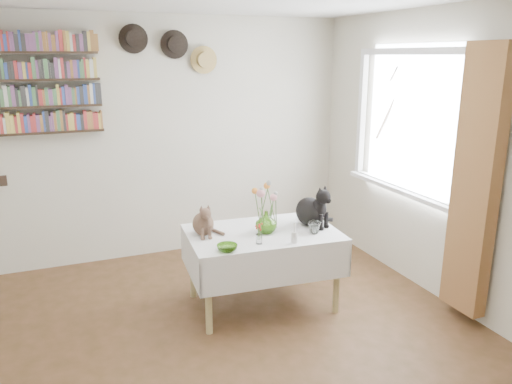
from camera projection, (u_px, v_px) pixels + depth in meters
name	position (u px, v px, depth m)	size (l,w,h in m)	color
room	(237.00, 192.00, 3.20)	(4.08, 4.58, 2.58)	brown
window	(407.00, 134.00, 4.59)	(0.12, 1.52, 1.32)	white
curtain	(476.00, 183.00, 3.81)	(0.12, 0.38, 2.10)	brown
dining_table	(262.00, 250.00, 4.22)	(1.31, 0.89, 0.67)	white
tabby_cat	(203.00, 218.00, 4.07)	(0.19, 0.24, 0.28)	brown
black_cat	(310.00, 204.00, 4.30)	(0.25, 0.32, 0.38)	black
flower_vase	(266.00, 222.00, 4.13)	(0.18, 0.18, 0.19)	#80BE42
green_bowl	(227.00, 248.00, 3.76)	(0.16, 0.16, 0.05)	#80BE42
drinking_glass	(314.00, 227.00, 4.13)	(0.11, 0.11, 0.10)	white
candlestick	(294.00, 236.00, 3.91)	(0.05, 0.05, 0.17)	white
berry_jar	(259.00, 233.00, 3.89)	(0.05, 0.05, 0.19)	white
porcelain_figurine	(322.00, 221.00, 4.32)	(0.05, 0.05, 0.10)	white
flower_bouquet	(266.00, 193.00, 4.07)	(0.17, 0.13, 0.39)	#4C7233
bookshelf_unit	(43.00, 84.00, 4.57)	(1.00, 0.16, 0.91)	#302115
wall_hats	(172.00, 48.00, 4.95)	(0.98, 0.09, 0.48)	black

